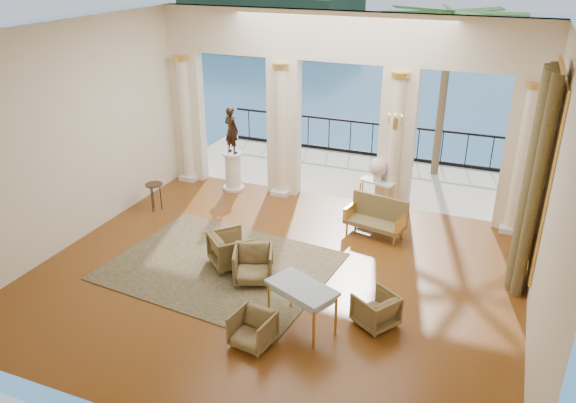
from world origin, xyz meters
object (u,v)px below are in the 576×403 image
at_px(armchair_b, 253,328).
at_px(side_table, 154,188).
at_px(armchair_d, 231,248).
at_px(settee, 377,217).
at_px(armchair_c, 376,308).
at_px(pedestal, 233,172).
at_px(console_table, 377,186).
at_px(armchair_a, 253,263).
at_px(statue, 231,130).
at_px(game_table, 302,291).

distance_m(armchair_b, side_table, 5.67).
distance_m(armchair_d, settee, 3.32).
height_order(armchair_d, settee, settee).
xyz_separation_m(armchair_c, armchair_d, (-3.11, 0.83, 0.06)).
relative_size(settee, side_table, 2.05).
bearing_deg(armchair_b, pedestal, 127.98).
height_order(armchair_b, pedestal, pedestal).
distance_m(armchair_b, armchair_c, 2.07).
bearing_deg(pedestal, side_table, -121.63).
bearing_deg(armchair_c, console_table, -133.06).
xyz_separation_m(armchair_a, settee, (1.68, 2.70, 0.05)).
xyz_separation_m(armchair_d, statue, (-1.72, 3.47, 1.21)).
relative_size(armchair_a, armchair_b, 1.18).
distance_m(armchair_d, side_table, 3.29).
relative_size(statue, side_table, 1.76).
relative_size(settee, statue, 1.16).
height_order(settee, statue, statue).
bearing_deg(armchair_b, statue, 127.98).
xyz_separation_m(armchair_b, statue, (-3.17, 5.53, 1.28)).
distance_m(settee, pedestal, 4.20).
bearing_deg(armchair_d, console_table, -77.83).
bearing_deg(side_table, statue, 58.37).
relative_size(game_table, console_table, 1.47).
xyz_separation_m(pedestal, side_table, (-1.14, -1.85, 0.09)).
xyz_separation_m(armchair_c, pedestal, (-4.83, 4.30, 0.16)).
height_order(armchair_d, game_table, game_table).
distance_m(armchair_c, statue, 6.59).
xyz_separation_m(armchair_a, statue, (-2.37, 3.81, 1.22)).
bearing_deg(side_table, game_table, -31.38).
bearing_deg(game_table, settee, 108.63).
height_order(armchair_b, game_table, game_table).
height_order(armchair_c, settee, settee).
height_order(armchair_b, settee, settee).
xyz_separation_m(armchair_b, game_table, (0.55, 0.72, 0.39)).
distance_m(armchair_b, armchair_d, 2.52).
distance_m(armchair_d, game_table, 2.43).
bearing_deg(armchair_b, armchair_d, 133.26).
xyz_separation_m(pedestal, console_table, (3.76, 0.05, 0.16)).
xyz_separation_m(armchair_a, armchair_b, (0.80, -1.72, -0.06)).
relative_size(pedestal, console_table, 1.14).
distance_m(game_table, side_table, 5.69).
relative_size(armchair_d, settee, 0.55).
height_order(armchair_a, console_table, console_table).
bearing_deg(side_table, console_table, 21.20).
bearing_deg(game_table, armchair_a, 167.30).
bearing_deg(pedestal, armchair_a, -58.11).
xyz_separation_m(statue, side_table, (-1.14, -1.85, -1.02)).
bearing_deg(game_table, armchair_c, 48.49).
bearing_deg(console_table, side_table, -142.76).
xyz_separation_m(game_table, side_table, (-4.85, 2.96, -0.12)).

